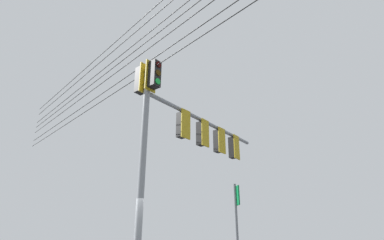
% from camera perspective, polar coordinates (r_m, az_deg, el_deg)
% --- Properties ---
extents(signal_mast_assembly, '(6.70, 0.96, 6.80)m').
position_cam_1_polar(signal_mast_assembly, '(10.68, -1.55, -2.04)').
color(signal_mast_assembly, gray).
rests_on(signal_mast_assembly, ground).
extents(route_sign_primary, '(0.23, 0.26, 2.64)m').
position_cam_1_polar(route_sign_primary, '(7.30, 8.34, -19.53)').
color(route_sign_primary, slate).
rests_on(route_sign_primary, ground).
extents(overhead_wire_span, '(4.36, 22.64, 3.23)m').
position_cam_1_polar(overhead_wire_span, '(11.59, -10.72, 12.22)').
color(overhead_wire_span, black).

